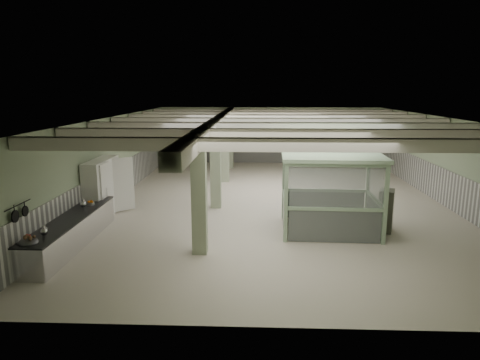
{
  "coord_description": "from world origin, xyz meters",
  "views": [
    {
      "loc": [
        -0.85,
        -17.89,
        4.75
      ],
      "look_at": [
        -1.49,
        -1.73,
        1.3
      ],
      "focal_mm": 32.0,
      "sensor_mm": 36.0,
      "label": 1
    }
  ],
  "objects_px": {
    "guard_booth": "(331,179)",
    "filing_cabinet": "(386,211)",
    "walkin_cooler": "(103,188)",
    "prep_counter": "(71,231)"
  },
  "relations": [
    {
      "from": "prep_counter",
      "to": "guard_booth",
      "type": "distance_m",
      "value": 8.48
    },
    {
      "from": "prep_counter",
      "to": "guard_booth",
      "type": "xyz_separation_m",
      "value": [
        8.18,
        1.81,
        1.33
      ]
    },
    {
      "from": "prep_counter",
      "to": "walkin_cooler",
      "type": "distance_m",
      "value": 3.16
    },
    {
      "from": "walkin_cooler",
      "to": "filing_cabinet",
      "type": "distance_m",
      "value": 10.25
    },
    {
      "from": "guard_booth",
      "to": "walkin_cooler",
      "type": "bearing_deg",
      "value": 173.3
    },
    {
      "from": "walkin_cooler",
      "to": "filing_cabinet",
      "type": "bearing_deg",
      "value": -7.38
    },
    {
      "from": "filing_cabinet",
      "to": "prep_counter",
      "type": "bearing_deg",
      "value": -150.03
    },
    {
      "from": "walkin_cooler",
      "to": "guard_booth",
      "type": "relative_size",
      "value": 0.71
    },
    {
      "from": "prep_counter",
      "to": "walkin_cooler",
      "type": "relative_size",
      "value": 2.21
    },
    {
      "from": "guard_booth",
      "to": "filing_cabinet",
      "type": "xyz_separation_m",
      "value": [
        1.89,
        -0.04,
        -1.07
      ]
    }
  ]
}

